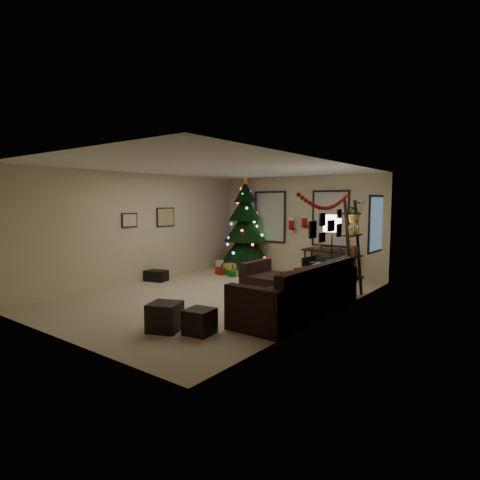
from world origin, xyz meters
name	(u,v)px	position (x,y,z in m)	size (l,w,h in m)	color
floor	(219,295)	(0.00, 0.00, 0.00)	(7.00, 7.00, 0.00)	tan
ceiling	(219,168)	(0.00, 0.00, 2.70)	(7.00, 7.00, 0.00)	white
wall_back	(299,225)	(0.00, 3.50, 1.35)	(5.00, 5.00, 0.00)	beige
wall_front	(60,248)	(0.00, -3.50, 1.35)	(5.00, 5.00, 0.00)	beige
wall_left	(142,228)	(-2.50, 0.00, 1.35)	(7.00, 7.00, 0.00)	beige
wall_right	(329,239)	(2.50, 0.00, 1.35)	(7.00, 7.00, 0.00)	beige
window_back_left	(270,217)	(-0.95, 3.47, 1.55)	(1.05, 0.06, 1.50)	#728CB2
window_back_right	(331,219)	(0.95, 3.47, 1.55)	(1.05, 0.06, 1.50)	#728CB2
window_right_wall	(376,224)	(2.47, 2.55, 1.50)	(0.06, 0.90, 1.30)	#728CB2
christmas_tree	(245,230)	(-1.55, 3.05, 1.16)	(1.51, 1.51, 2.81)	black
presents	(231,269)	(-1.41, 2.19, 0.12)	(1.30, 0.89, 0.30)	gold
sofa	(293,293)	(1.81, -0.01, 0.30)	(2.09, 3.02, 0.92)	black
pillow_red_a	(293,285)	(2.21, -0.76, 0.64)	(0.12, 0.46, 0.46)	maroon
pillow_red_b	(306,280)	(2.21, -0.30, 0.64)	(0.12, 0.46, 0.46)	maroon
pillow_cream	(318,277)	(2.21, 0.17, 0.63)	(0.13, 0.47, 0.47)	beige
ottoman_near	(165,317)	(0.84, -2.32, 0.22)	(0.46, 0.46, 0.44)	black
ottoman_far	(200,321)	(1.37, -2.10, 0.19)	(0.41, 0.41, 0.38)	black
desk	(329,253)	(1.05, 3.22, 0.66)	(1.38, 0.49, 0.75)	black
desk_chair	(320,269)	(1.11, 2.57, 0.32)	(0.63, 0.59, 0.65)	black
bookshelf	(352,250)	(2.30, 1.59, 0.98)	(0.30, 0.59, 2.03)	black
potted_plant	(355,209)	(2.30, 1.66, 1.85)	(0.51, 0.44, 0.56)	#4C4C4C
floor_lamp	(332,229)	(1.95, 1.34, 1.44)	(0.36, 0.36, 1.72)	black
art_map	(165,217)	(-2.48, 0.76, 1.59)	(0.04, 0.60, 0.50)	black
art_abstract	(129,220)	(-2.48, -0.39, 1.55)	(0.04, 0.45, 0.35)	black
gallery	(327,227)	(2.48, -0.07, 1.57)	(0.03, 1.25, 0.54)	black
garland	(325,201)	(2.45, -0.08, 2.01)	(0.08, 1.90, 0.30)	#A5140C
stocking_left	(292,224)	(-0.14, 3.31, 1.39)	(0.20, 0.05, 0.36)	#990F0C
stocking_right	(305,221)	(0.19, 3.45, 1.45)	(0.20, 0.05, 0.36)	#990F0C
storage_bin	(156,276)	(-2.27, 0.22, 0.13)	(0.54, 0.36, 0.27)	black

